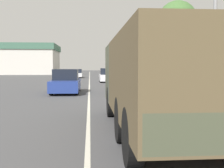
# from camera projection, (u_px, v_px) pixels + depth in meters

# --- Properties ---
(ground_plane) EXTENTS (180.00, 180.00, 0.00)m
(ground_plane) POSITION_uv_depth(u_px,v_px,m) (89.00, 81.00, 35.20)
(ground_plane) COLOR #4C4C4F
(lane_centre_stripe) EXTENTS (0.12, 120.00, 0.00)m
(lane_centre_stripe) POSITION_uv_depth(u_px,v_px,m) (89.00, 81.00, 35.20)
(lane_centre_stripe) COLOR silver
(lane_centre_stripe) RESTS_ON ground
(sidewalk_right) EXTENTS (1.80, 120.00, 0.12)m
(sidewalk_right) POSITION_uv_depth(u_px,v_px,m) (125.00, 80.00, 35.55)
(sidewalk_right) COLOR #ADAAA3
(sidewalk_right) RESTS_ON ground
(grass_strip_right) EXTENTS (7.00, 120.00, 0.02)m
(grass_strip_right) POSITION_uv_depth(u_px,v_px,m) (159.00, 81.00, 35.90)
(grass_strip_right) COLOR olive
(grass_strip_right) RESTS_ON ground
(military_truck) EXTENTS (2.52, 7.87, 2.63)m
(military_truck) POSITION_uv_depth(u_px,v_px,m) (159.00, 78.00, 7.71)
(military_truck) COLOR #474C38
(military_truck) RESTS_ON ground
(car_nearest_ahead) EXTENTS (1.88, 4.68, 1.66)m
(car_nearest_ahead) POSITION_uv_depth(u_px,v_px,m) (66.00, 82.00, 19.59)
(car_nearest_ahead) COLOR navy
(car_nearest_ahead) RESTS_ON ground
(car_second_ahead) EXTENTS (1.77, 3.99, 1.62)m
(car_second_ahead) POSITION_uv_depth(u_px,v_px,m) (107.00, 76.00, 32.91)
(car_second_ahead) COLOR silver
(car_second_ahead) RESTS_ON ground
(car_third_ahead) EXTENTS (1.78, 3.94, 1.41)m
(car_third_ahead) POSITION_uv_depth(u_px,v_px,m) (77.00, 74.00, 45.28)
(car_third_ahead) COLOR silver
(car_third_ahead) RESTS_ON ground
(tree_far_right) EXTENTS (3.70, 3.70, 8.03)m
(tree_far_right) POSITION_uv_depth(u_px,v_px,m) (177.00, 21.00, 26.56)
(tree_far_right) COLOR #4C3D2D
(tree_far_right) RESTS_ON grass_strip_right
(building_distant) EXTENTS (15.98, 14.43, 6.92)m
(building_distant) POSITION_uv_depth(u_px,v_px,m) (24.00, 59.00, 66.71)
(building_distant) COLOR beige
(building_distant) RESTS_ON ground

